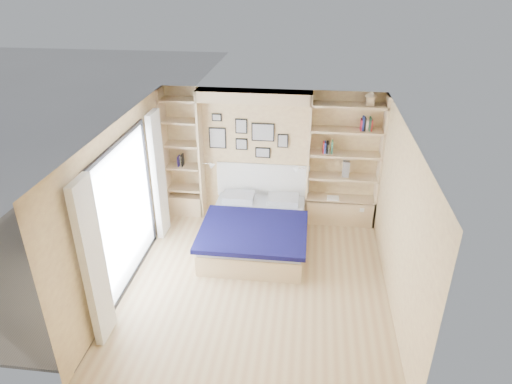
# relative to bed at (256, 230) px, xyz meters

# --- Properties ---
(ground) EXTENTS (4.50, 4.50, 0.00)m
(ground) POSITION_rel_bed_xyz_m (0.15, -1.12, -0.28)
(ground) COLOR tan
(ground) RESTS_ON ground
(room_shell) EXTENTS (4.50, 4.50, 4.50)m
(room_shell) POSITION_rel_bed_xyz_m (-0.24, 0.40, 0.80)
(room_shell) COLOR #E0C383
(room_shell) RESTS_ON ground
(bed) EXTENTS (1.78, 2.22, 1.07)m
(bed) POSITION_rel_bed_xyz_m (0.00, 0.00, 0.00)
(bed) COLOR tan
(bed) RESTS_ON ground
(photo_gallery) EXTENTS (1.48, 0.02, 0.82)m
(photo_gallery) POSITION_rel_bed_xyz_m (-0.31, 1.10, 1.32)
(photo_gallery) COLOR black
(photo_gallery) RESTS_ON ground
(reading_lamps) EXTENTS (1.92, 0.12, 0.15)m
(reading_lamps) POSITION_rel_bed_xyz_m (-0.15, 0.88, 0.82)
(reading_lamps) COLOR silver
(reading_lamps) RESTS_ON ground
(shelf_decor) EXTENTS (3.53, 0.23, 2.03)m
(shelf_decor) POSITION_rel_bed_xyz_m (1.24, 0.95, 1.41)
(shelf_decor) COLOR #A51E1E
(shelf_decor) RESTS_ON ground
(deck) EXTENTS (3.20, 4.00, 0.05)m
(deck) POSITION_rel_bed_xyz_m (-3.45, -1.12, -0.28)
(deck) COLOR brown
(deck) RESTS_ON ground
(deck_chair) EXTENTS (0.67, 0.89, 0.80)m
(deck_chair) POSITION_rel_bed_xyz_m (-3.53, -0.29, 0.10)
(deck_chair) COLOR tan
(deck_chair) RESTS_ON ground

